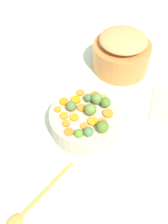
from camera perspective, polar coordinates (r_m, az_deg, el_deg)
name	(u,v)px	position (r m, az deg, el deg)	size (l,w,h in m)	color
tabletop	(96,130)	(1.04, 2.47, -3.81)	(2.40, 2.40, 0.02)	silver
serving_bowl_carrots	(84,121)	(1.00, 0.00, -1.93)	(0.25, 0.25, 0.09)	#C0A996
metal_pot	(121,56)	(1.24, 7.82, 11.52)	(0.25, 0.25, 0.13)	#CE783C
stuffing_mound	(123,40)	(1.19, 8.28, 14.81)	(0.21, 0.21, 0.05)	tan
carrot_slice_0	(82,108)	(0.98, -0.49, 0.89)	(0.03, 0.03, 0.01)	orange
carrot_slice_1	(80,93)	(1.03, -0.77, 4.09)	(0.03, 0.03, 0.01)	orange
carrot_slice_2	(74,117)	(0.95, -2.05, -1.16)	(0.03, 0.03, 0.01)	orange
carrot_slice_3	(93,121)	(0.94, 1.88, -2.01)	(0.04, 0.04, 0.01)	orange
carrot_slice_4	(69,132)	(0.92, -3.21, -4.19)	(0.03, 0.03, 0.01)	orange
carrot_slice_5	(64,102)	(1.00, -4.24, 2.21)	(0.03, 0.03, 0.01)	orange
carrot_slice_6	(103,122)	(0.94, 3.94, -2.04)	(0.03, 0.03, 0.01)	orange
carrot_slice_7	(95,95)	(1.02, 2.35, 3.58)	(0.03, 0.03, 0.01)	orange
carrot_slice_8	(84,126)	(0.93, 0.07, -2.96)	(0.03, 0.03, 0.01)	orange
carrot_slice_9	(76,100)	(1.01, -1.70, 2.60)	(0.04, 0.04, 0.01)	orange
carrot_slice_10	(66,123)	(0.94, -3.78, -2.42)	(0.03, 0.03, 0.01)	orange
carrot_slice_11	(108,114)	(0.97, 5.06, -0.32)	(0.04, 0.04, 0.01)	orange
carrot_slice_12	(58,109)	(0.98, -5.56, 0.54)	(0.02, 0.02, 0.01)	orange
carrot_slice_13	(103,98)	(1.01, 4.09, 2.98)	(0.03, 0.03, 0.01)	orange
carrot_slice_14	(64,116)	(0.96, -4.25, -0.81)	(0.03, 0.03, 0.01)	orange
brussels_sprout_0	(106,102)	(0.98, 4.55, 2.03)	(0.04, 0.04, 0.04)	#4C702A
brussels_sprout_1	(90,109)	(0.95, 1.37, 0.66)	(0.04, 0.04, 0.04)	olive
brussels_sprout_2	(102,127)	(0.91, 3.91, -3.08)	(0.04, 0.04, 0.04)	#526D24
brussels_sprout_3	(88,132)	(0.90, 0.95, -4.14)	(0.03, 0.03, 0.03)	#477640
brussels_sprout_4	(71,106)	(0.97, -2.68, 1.27)	(0.04, 0.04, 0.04)	#596D33
brussels_sprout_5	(97,99)	(0.99, 2.70, 2.83)	(0.04, 0.04, 0.04)	#557F39
brussels_sprout_6	(79,133)	(0.90, -1.12, -4.51)	(0.03, 0.03, 0.03)	#578827
brussels_sprout_7	(88,98)	(1.00, 0.84, 2.99)	(0.03, 0.03, 0.03)	#466C38
wooden_spoon	(28,209)	(0.90, -11.79, -19.40)	(0.27, 0.17, 0.01)	#AF8B40
dish_towel	(166,105)	(1.15, 16.87, 1.40)	(0.19, 0.12, 0.01)	beige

